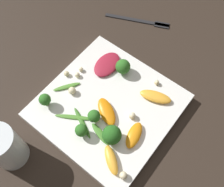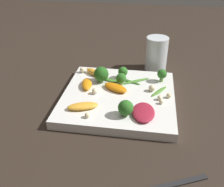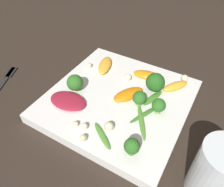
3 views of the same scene
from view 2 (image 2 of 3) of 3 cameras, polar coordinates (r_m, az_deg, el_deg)
ground_plane at (r=0.73m, az=1.44°, el=-1.66°), size 2.40×2.40×0.00m
plate at (r=0.73m, az=1.46°, el=-0.86°), size 0.30×0.30×0.02m
drinking_glass at (r=0.90m, az=9.65°, el=8.54°), size 0.07×0.07×0.11m
radicchio_leaf_0 at (r=0.64m, az=6.86°, el=-4.04°), size 0.09×0.06×0.01m
orange_segment_0 at (r=0.75m, az=-5.51°, el=2.08°), size 0.07×0.04×0.02m
orange_segment_1 at (r=0.82m, az=-3.89°, el=4.63°), size 0.06×0.07×0.02m
orange_segment_2 at (r=0.73m, az=0.80°, el=1.32°), size 0.07×0.08×0.02m
orange_segment_3 at (r=0.66m, az=-6.37°, el=-2.74°), size 0.05×0.08×0.01m
broccoli_floret_0 at (r=0.75m, az=2.16°, el=3.25°), size 0.03×0.03×0.04m
broccoli_floret_1 at (r=0.62m, az=3.00°, el=-3.14°), size 0.04×0.04×0.04m
broccoli_floret_2 at (r=0.78m, az=10.83°, el=4.13°), size 0.03×0.03×0.04m
broccoli_floret_3 at (r=0.79m, az=2.13°, el=4.75°), size 0.03×0.03×0.04m
broccoli_floret_4 at (r=0.77m, az=-2.35°, el=4.25°), size 0.04×0.04×0.05m
arugula_sprig_0 at (r=0.74m, az=10.25°, el=0.50°), size 0.06×0.05×0.01m
arugula_sprig_1 at (r=0.78m, az=5.21°, el=2.73°), size 0.06×0.08×0.00m
arugula_sprig_2 at (r=0.78m, az=-0.27°, el=2.91°), size 0.03×0.07×0.00m
arugula_sprig_3 at (r=0.78m, az=3.43°, el=2.81°), size 0.04×0.08×0.00m
macadamia_nut_0 at (r=0.72m, az=-3.75°, el=0.55°), size 0.02×0.02×0.02m
macadamia_nut_1 at (r=0.74m, az=8.68°, el=1.17°), size 0.02×0.02×0.02m
macadamia_nut_2 at (r=0.69m, az=10.70°, el=-1.78°), size 0.01×0.01×0.01m
macadamia_nut_3 at (r=0.63m, az=-5.41°, el=-4.74°), size 0.01×0.01×0.01m
macadamia_nut_4 at (r=0.71m, az=12.26°, el=-0.52°), size 0.01×0.01×0.01m
macadamia_nut_5 at (r=0.84m, az=-6.43°, el=5.11°), size 0.02×0.02×0.02m
macadamia_nut_6 at (r=0.70m, az=10.36°, el=-0.89°), size 0.01×0.01×0.01m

